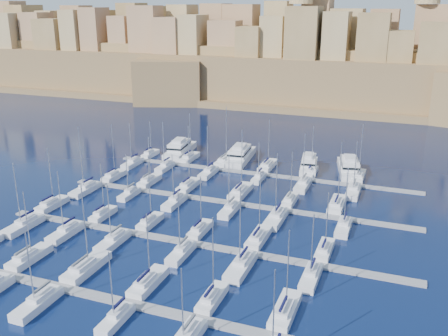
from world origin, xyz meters
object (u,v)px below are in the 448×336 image
at_px(sailboat_2, 86,267).
at_px(motor_yacht_a, 180,149).
at_px(sailboat_4, 212,298).
at_px(motor_yacht_c, 309,164).
at_px(motor_yacht_d, 349,167).
at_px(motor_yacht_b, 240,155).

bearing_deg(sailboat_2, motor_yacht_a, 102.51).
distance_m(sailboat_4, motor_yacht_a, 81.06).
relative_size(sailboat_4, motor_yacht_a, 0.80).
height_order(motor_yacht_a, motor_yacht_c, same).
bearing_deg(motor_yacht_a, motor_yacht_d, -0.17).
xyz_separation_m(motor_yacht_b, motor_yacht_c, (20.80, -1.98, 0.00)).
bearing_deg(sailboat_4, motor_yacht_a, 119.05).
distance_m(motor_yacht_b, motor_yacht_c, 20.89).
bearing_deg(motor_yacht_c, motor_yacht_b, 174.56).
distance_m(sailboat_4, motor_yacht_b, 73.97).
height_order(motor_yacht_b, motor_yacht_d, same).
height_order(sailboat_2, motor_yacht_d, sailboat_2).
bearing_deg(sailboat_4, motor_yacht_b, 105.63).
height_order(motor_yacht_c, motor_yacht_d, same).
height_order(motor_yacht_b, motor_yacht_c, same).
bearing_deg(motor_yacht_d, motor_yacht_c, -172.36).
bearing_deg(motor_yacht_d, motor_yacht_b, 179.04).
bearing_deg(sailboat_2, motor_yacht_b, 86.76).
height_order(sailboat_4, motor_yacht_b, sailboat_4).
height_order(sailboat_2, sailboat_4, sailboat_2).
bearing_deg(motor_yacht_b, motor_yacht_c, -5.44).
bearing_deg(motor_yacht_d, motor_yacht_a, 179.83).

